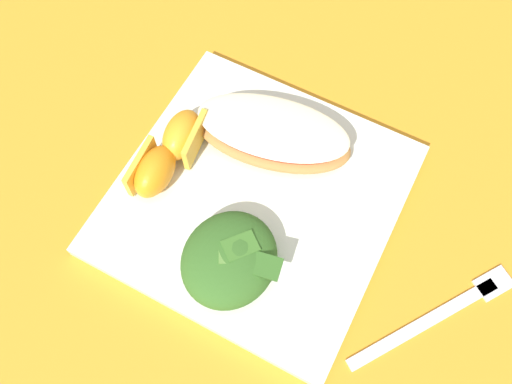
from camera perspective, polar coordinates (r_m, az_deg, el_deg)
name	(u,v)px	position (r m, az deg, el deg)	size (l,w,h in m)	color
ground	(256,202)	(0.57, 0.00, -1.09)	(3.00, 3.00, 0.00)	orange
white_plate	(256,199)	(0.56, 0.00, -0.76)	(0.28, 0.28, 0.02)	white
cheesy_pizza_bread	(273,134)	(0.57, 1.78, 6.22)	(0.11, 0.18, 0.04)	#B77F42
green_salad_pile	(230,259)	(0.51, -2.83, -7.15)	(0.10, 0.10, 0.04)	#336023
orange_wedge_front	(183,135)	(0.57, -7.75, 6.00)	(0.06, 0.04, 0.04)	orange
orange_wedge_middle	(153,171)	(0.56, -10.88, 2.24)	(0.06, 0.04, 0.04)	orange
metal_fork	(445,311)	(0.56, 19.53, -11.87)	(0.17, 0.12, 0.01)	silver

